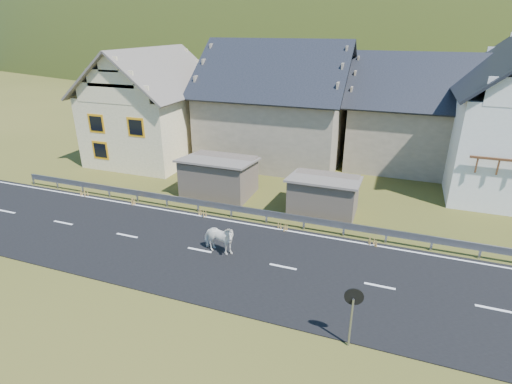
% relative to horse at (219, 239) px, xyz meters
% --- Properties ---
extents(ground, '(160.00, 160.00, 0.00)m').
position_rel_horse_xyz_m(ground, '(-0.96, -0.09, -0.76)').
color(ground, '#373D13').
rests_on(ground, ground).
extents(road, '(60.00, 7.00, 0.04)m').
position_rel_horse_xyz_m(road, '(-0.96, -0.09, -0.74)').
color(road, black).
rests_on(road, ground).
extents(lane_markings, '(60.00, 6.60, 0.01)m').
position_rel_horse_xyz_m(lane_markings, '(-0.96, -0.09, -0.72)').
color(lane_markings, silver).
rests_on(lane_markings, road).
extents(guardrail, '(28.10, 0.09, 0.75)m').
position_rel_horse_xyz_m(guardrail, '(-0.96, 3.59, -0.20)').
color(guardrail, '#93969B').
rests_on(guardrail, ground).
extents(shed_left, '(4.30, 3.30, 2.40)m').
position_rel_horse_xyz_m(shed_left, '(-2.96, 6.41, 0.34)').
color(shed_left, brown).
rests_on(shed_left, ground).
extents(shed_right, '(3.80, 2.90, 2.20)m').
position_rel_horse_xyz_m(shed_right, '(3.54, 5.91, 0.24)').
color(shed_right, brown).
rests_on(shed_right, ground).
extents(house_cream, '(7.80, 9.80, 8.30)m').
position_rel_horse_xyz_m(house_cream, '(-10.96, 11.91, 3.59)').
color(house_cream, '#FFE9B8').
rests_on(house_cream, ground).
extents(house_stone_a, '(10.80, 9.80, 8.90)m').
position_rel_horse_xyz_m(house_stone_a, '(-1.96, 14.91, 3.87)').
color(house_stone_a, gray).
rests_on(house_stone_a, ground).
extents(house_stone_b, '(9.80, 8.80, 8.10)m').
position_rel_horse_xyz_m(house_stone_b, '(8.04, 16.91, 3.47)').
color(house_stone_b, gray).
rests_on(house_stone_b, ground).
extents(mountain, '(440.00, 280.00, 260.00)m').
position_rel_horse_xyz_m(mountain, '(4.04, 179.91, -20.76)').
color(mountain, '#2D3C17').
rests_on(mountain, ground).
extents(conifer_patch, '(76.00, 50.00, 28.00)m').
position_rel_horse_xyz_m(conifer_patch, '(-55.96, 109.91, 5.24)').
color(conifer_patch, black).
rests_on(conifer_patch, ground).
extents(horse, '(0.94, 1.78, 1.45)m').
position_rel_horse_xyz_m(horse, '(0.00, 0.00, 0.00)').
color(horse, white).
rests_on(horse, road).
extents(traffic_mirror, '(0.60, 0.20, 2.18)m').
position_rel_horse_xyz_m(traffic_mirror, '(6.32, -3.63, 0.83)').
color(traffic_mirror, '#93969B').
rests_on(traffic_mirror, ground).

